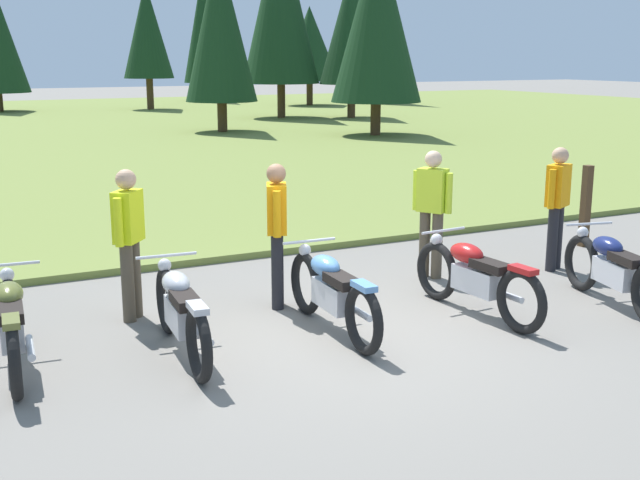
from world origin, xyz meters
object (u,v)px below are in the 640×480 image
object	(u,v)px
rider_in_hivis_vest	(129,235)
motorcycle_silver	(181,312)
rider_near_row_end	(557,201)
rider_with_back_turned	(277,227)
trail_marker_post	(586,206)
motorcycle_red	(476,277)
motorcycle_olive	(12,324)
motorcycle_sky_blue	(332,292)
motorcycle_navy	(614,270)
rider_checking_bike	(432,206)

from	to	relation	value
rider_in_hivis_vest	motorcycle_silver	bearing A→B (deg)	-83.05
motorcycle_silver	rider_near_row_end	world-z (taller)	rider_near_row_end
rider_with_back_turned	trail_marker_post	bearing A→B (deg)	6.83
motorcycle_red	trail_marker_post	world-z (taller)	trail_marker_post
motorcycle_olive	motorcycle_red	bearing A→B (deg)	-7.65
motorcycle_sky_blue	rider_near_row_end	world-z (taller)	rider_near_row_end
motorcycle_silver	rider_in_hivis_vest	distance (m)	1.40
rider_in_hivis_vest	rider_with_back_turned	bearing A→B (deg)	-10.99
motorcycle_sky_blue	motorcycle_navy	bearing A→B (deg)	-11.90
motorcycle_olive	motorcycle_red	size ratio (longest dim) A/B	1.00
motorcycle_olive	rider_checking_bike	xyz separation A→B (m)	(5.25, 0.88, 0.51)
motorcycle_olive	motorcycle_silver	distance (m)	1.54
motorcycle_olive	rider_with_back_turned	xyz separation A→B (m)	(2.95, 0.63, 0.51)
rider_checking_bike	motorcycle_silver	bearing A→B (deg)	-161.84
rider_with_back_turned	motorcycle_navy	bearing A→B (deg)	-26.77
rider_with_back_turned	motorcycle_sky_blue	bearing A→B (deg)	-81.46
motorcycle_sky_blue	rider_near_row_end	distance (m)	3.99
motorcycle_navy	rider_with_back_turned	size ratio (longest dim) A/B	1.24
motorcycle_silver	motorcycle_navy	world-z (taller)	same
rider_with_back_turned	rider_checking_bike	xyz separation A→B (m)	(2.30, 0.25, 0.00)
rider_in_hivis_vest	rider_near_row_end	size ratio (longest dim) A/B	1.00
motorcycle_olive	rider_near_row_end	world-z (taller)	rider_near_row_end
rider_with_back_turned	rider_near_row_end	world-z (taller)	same
motorcycle_navy	rider_checking_bike	world-z (taller)	rider_checking_bike
motorcycle_red	rider_in_hivis_vest	distance (m)	3.85
motorcycle_sky_blue	trail_marker_post	bearing A→B (deg)	17.97
motorcycle_navy	rider_near_row_end	world-z (taller)	rider_near_row_end
trail_marker_post	rider_with_back_turned	bearing A→B (deg)	-173.17
rider_with_back_turned	rider_in_hivis_vest	size ratio (longest dim) A/B	1.00
motorcycle_navy	rider_near_row_end	distance (m)	1.73
rider_with_back_turned	trail_marker_post	world-z (taller)	rider_with_back_turned
motorcycle_olive	trail_marker_post	distance (m)	8.45
motorcycle_red	rider_with_back_turned	world-z (taller)	rider_with_back_turned
rider_checking_bike	rider_with_back_turned	bearing A→B (deg)	-173.82
motorcycle_sky_blue	motorcycle_navy	xyz separation A→B (m)	(3.31, -0.70, 0.00)
rider_with_back_turned	motorcycle_olive	bearing A→B (deg)	-167.90
motorcycle_sky_blue	rider_with_back_turned	bearing A→B (deg)	98.54
motorcycle_olive	rider_with_back_turned	world-z (taller)	rider_with_back_turned
motorcycle_olive	motorcycle_navy	world-z (taller)	same
motorcycle_silver	rider_checking_bike	size ratio (longest dim) A/B	1.26
motorcycle_navy	trail_marker_post	world-z (taller)	trail_marker_post
rider_in_hivis_vest	trail_marker_post	xyz separation A→B (m)	(7.01, 0.33, -0.33)
trail_marker_post	rider_checking_bike	bearing A→B (deg)	-172.69
rider_with_back_turned	rider_checking_bike	world-z (taller)	same
motorcycle_olive	motorcycle_silver	xyz separation A→B (m)	(1.50, -0.35, 0.00)
motorcycle_sky_blue	rider_in_hivis_vest	distance (m)	2.29
rider_near_row_end	rider_with_back_turned	bearing A→B (deg)	177.31
motorcycle_red	rider_checking_bike	bearing A→B (deg)	73.62
motorcycle_silver	rider_near_row_end	distance (m)	5.56
rider_in_hivis_vest	rider_near_row_end	distance (m)	5.66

